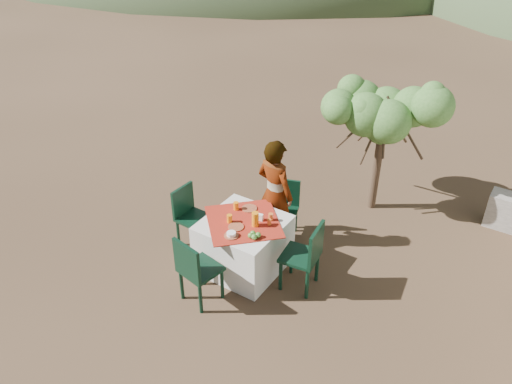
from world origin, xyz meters
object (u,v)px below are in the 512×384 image
table (244,244)px  juice_pitcher (255,219)px  chair_left (189,213)px  person (275,194)px  chair_far (284,206)px  chair_right (306,254)px  chair_near (195,269)px  shrub_tree (389,120)px

table → juice_pitcher: juice_pitcher is taller
table → chair_left: bearing=178.0°
chair_left → person: (1.02, 0.69, 0.32)m
chair_far → juice_pitcher: juice_pitcher is taller
chair_right → juice_pitcher: bearing=-90.7°
table → chair_left: size_ratio=1.43×
chair_near → chair_left: bearing=-36.6°
chair_near → shrub_tree: shrub_tree is taller
chair_far → chair_left: size_ratio=0.97×
person → chair_right: bearing=153.6°
chair_right → juice_pitcher: (-0.72, -0.08, 0.32)m
chair_far → chair_near: 1.87m
juice_pitcher → shrub_tree: bearing=72.1°
table → shrub_tree: shrub_tree is taller
table → juice_pitcher: (0.18, 0.01, 0.48)m
shrub_tree → juice_pitcher: (-0.79, -2.45, -0.68)m
person → chair_left: bearing=44.0°
table → chair_right: 0.92m
chair_left → shrub_tree: 3.27m
shrub_tree → chair_far: bearing=-121.5°
chair_left → person: person is taller
chair_far → chair_near: size_ratio=0.91×
chair_left → shrub_tree: size_ratio=0.46×
table → chair_near: size_ratio=1.34×
juice_pitcher → chair_near: bearing=-108.0°
chair_near → chair_left: (-0.86, 0.93, -0.03)m
chair_near → juice_pitcher: 1.00m
chair_near → person: bearing=-85.0°
chair_far → chair_right: size_ratio=0.90×
juice_pitcher → person: bearing=100.9°
chair_near → juice_pitcher: chair_near is taller
chair_near → person: person is taller
shrub_tree → table: bearing=-111.7°
chair_near → shrub_tree: size_ratio=0.50×
chair_right → shrub_tree: size_ratio=0.50×
table → chair_near: 0.91m
chair_far → shrub_tree: bearing=40.2°
shrub_tree → juice_pitcher: shrub_tree is taller
chair_near → juice_pitcher: size_ratio=4.80×
person → chair_near: bearing=94.5°
chair_right → chair_far: bearing=-143.7°
chair_left → chair_right: size_ratio=0.92×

